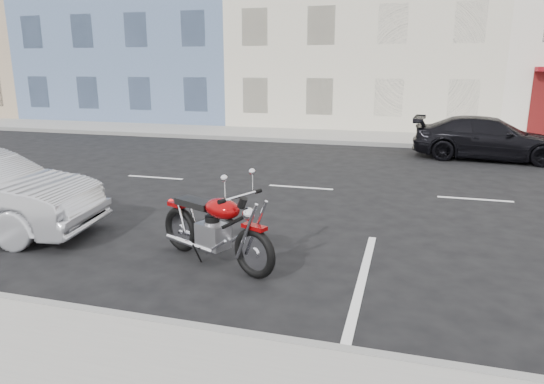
# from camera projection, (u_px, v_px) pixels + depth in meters

# --- Properties ---
(ground) EXTENTS (120.00, 120.00, 0.00)m
(ground) POSITION_uv_depth(u_px,v_px,m) (384.00, 193.00, 11.39)
(ground) COLOR black
(ground) RESTS_ON ground
(sidewalk_far) EXTENTS (80.00, 3.40, 0.15)m
(sidewalk_far) POSITION_uv_depth(u_px,v_px,m) (277.00, 134.00, 20.80)
(sidewalk_far) COLOR gray
(sidewalk_far) RESTS_ON ground
(curb_far) EXTENTS (80.00, 0.12, 0.16)m
(curb_far) POSITION_uv_depth(u_px,v_px,m) (266.00, 140.00, 19.22)
(curb_far) COLOR gray
(curb_far) RESTS_ON ground
(bldg_far_west) EXTENTS (12.00, 12.00, 12.00)m
(bldg_far_west) POSITION_uv_depth(u_px,v_px,m) (2.00, 18.00, 32.00)
(bldg_far_west) COLOR tan
(bldg_far_west) RESTS_ON ground
(bldg_blue) EXTENTS (12.00, 12.00, 13.00)m
(bldg_blue) POSITION_uv_depth(u_px,v_px,m) (165.00, 4.00, 28.67)
(bldg_blue) COLOR slate
(bldg_blue) RESTS_ON ground
(bldg_cream) EXTENTS (12.00, 12.00, 11.50)m
(bldg_cream) POSITION_uv_depth(u_px,v_px,m) (370.00, 11.00, 25.65)
(bldg_cream) COLOR beige
(bldg_cream) RESTS_ON ground
(motorcycle) EXTENTS (2.17, 1.15, 1.17)m
(motorcycle) POSITION_uv_depth(u_px,v_px,m) (256.00, 243.00, 6.67)
(motorcycle) COLOR black
(motorcycle) RESTS_ON ground
(car_far) EXTENTS (4.79, 2.28, 1.35)m
(car_far) POSITION_uv_depth(u_px,v_px,m) (489.00, 138.00, 15.40)
(car_far) COLOR black
(car_far) RESTS_ON ground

